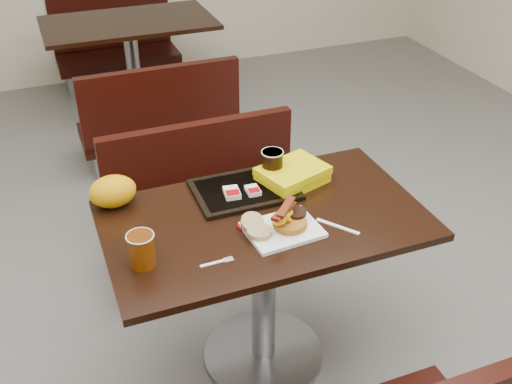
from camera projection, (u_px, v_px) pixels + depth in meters
name	position (u px, v px, depth m)	size (l,w,h in m)	color
floor	(263.00, 356.00, 2.69)	(6.00, 7.00, 0.01)	slate
table_near	(264.00, 292.00, 2.49)	(1.20, 0.70, 0.75)	black
bench_near_n	(212.00, 206.00, 3.05)	(1.00, 0.46, 0.72)	black
table_far	(134.00, 71.00, 4.53)	(1.20, 0.70, 0.75)	black
bench_far_s	(156.00, 110.00, 3.99)	(1.00, 0.46, 0.72)	black
bench_far_n	(117.00, 43.00, 5.09)	(1.00, 0.46, 0.72)	black
platter	(283.00, 230.00, 2.21)	(0.26, 0.20, 0.02)	white
pancake_stack	(290.00, 223.00, 2.21)	(0.13, 0.13, 0.03)	#A56F1B
sausage_patty	(296.00, 212.00, 2.23)	(0.08, 0.08, 0.01)	black
scrambled_eggs	(284.00, 216.00, 2.18)	(0.09, 0.07, 0.04)	#E49A04
bacon_strips	(284.00, 210.00, 2.16)	(0.16, 0.07, 0.01)	#46050B
muffin_bottom	(259.00, 232.00, 2.17)	(0.09, 0.09, 0.02)	tan
muffin_top	(252.00, 222.00, 2.20)	(0.09, 0.09, 0.02)	tan
coffee_cup_near	(142.00, 250.00, 2.02)	(0.09, 0.09, 0.12)	#913D05
fork	(212.00, 263.00, 2.06)	(0.12, 0.02, 0.00)	white
knife	(338.00, 226.00, 2.23)	(0.17, 0.01, 0.00)	white
condiment_ketchup	(243.00, 227.00, 2.23)	(0.04, 0.03, 0.01)	#8C0504
tray	(245.00, 190.00, 2.43)	(0.40, 0.29, 0.02)	black
hashbrown_sleeve_left	(232.00, 193.00, 2.38)	(0.06, 0.08, 0.02)	silver
hashbrown_sleeve_right	(253.00, 190.00, 2.39)	(0.05, 0.07, 0.02)	silver
coffee_cup_far	(272.00, 164.00, 2.47)	(0.08, 0.08, 0.12)	black
clamshell	(293.00, 175.00, 2.48)	(0.26, 0.20, 0.07)	#DAC103
paper_bag	(113.00, 191.00, 2.32)	(0.18, 0.13, 0.13)	#CF8F06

